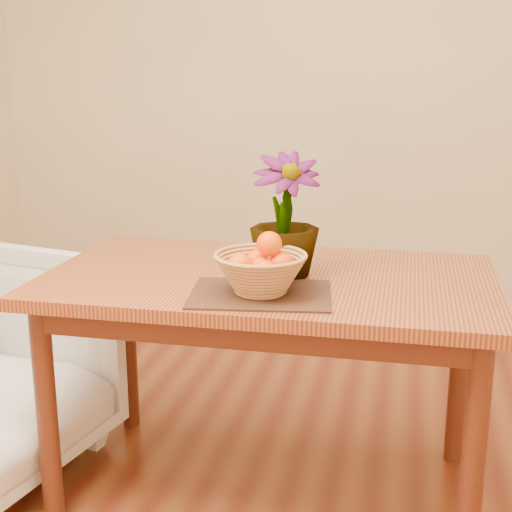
# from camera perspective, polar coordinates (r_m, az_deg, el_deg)

# --- Properties ---
(wall_back) EXTENTS (4.00, 0.02, 2.70)m
(wall_back) POSITION_cam_1_polar(r_m,az_deg,el_deg) (4.07, 6.60, 14.21)
(wall_back) COLOR #FEE9C1
(wall_back) RESTS_ON floor
(table) EXTENTS (1.40, 0.80, 0.75)m
(table) POSITION_cam_1_polar(r_m,az_deg,el_deg) (2.26, 1.05, -3.65)
(table) COLOR brown
(table) RESTS_ON floor
(placemat) EXTENTS (0.43, 0.35, 0.01)m
(placemat) POSITION_cam_1_polar(r_m,az_deg,el_deg) (2.03, 0.36, -3.06)
(placemat) COLOR #3E2016
(placemat) RESTS_ON table
(wicker_basket) EXTENTS (0.27, 0.27, 0.11)m
(wicker_basket) POSITION_cam_1_polar(r_m,az_deg,el_deg) (2.01, 0.37, -1.53)
(wicker_basket) COLOR #B5774B
(wicker_basket) RESTS_ON placemat
(orange_pile) EXTENTS (0.18, 0.18, 0.13)m
(orange_pile) POSITION_cam_1_polar(r_m,az_deg,el_deg) (2.00, 0.51, -0.46)
(orange_pile) COLOR #EF6403
(orange_pile) RESTS_ON wicker_basket
(potted_plant) EXTENTS (0.27, 0.27, 0.38)m
(potted_plant) POSITION_cam_1_polar(r_m,az_deg,el_deg) (2.17, 2.31, 3.22)
(potted_plant) COLOR #164F17
(potted_plant) RESTS_ON table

